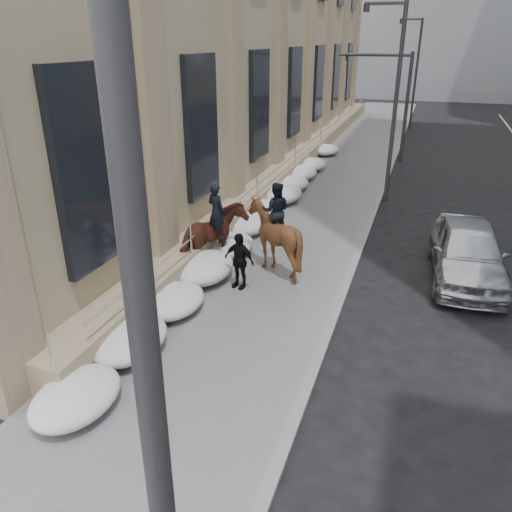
% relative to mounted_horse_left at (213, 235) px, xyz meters
% --- Properties ---
extents(ground, '(140.00, 140.00, 0.00)m').
position_rel_mounted_horse_left_xyz_m(ground, '(1.50, -4.89, -1.16)').
color(ground, black).
rests_on(ground, ground).
extents(sidewalk, '(5.00, 80.00, 0.12)m').
position_rel_mounted_horse_left_xyz_m(sidewalk, '(1.50, 5.11, -1.10)').
color(sidewalk, '#5A5A5D').
rests_on(sidewalk, ground).
extents(curb, '(0.24, 80.00, 0.12)m').
position_rel_mounted_horse_left_xyz_m(curb, '(4.12, 5.11, -1.10)').
color(curb, slate).
rests_on(curb, ground).
extents(bg_building_far, '(24.00, 12.00, 20.00)m').
position_rel_mounted_horse_left_xyz_m(bg_building_far, '(-4.50, 67.11, 8.84)').
color(bg_building_far, gray).
rests_on(bg_building_far, ground).
extents(streetlight_near, '(1.71, 0.24, 8.00)m').
position_rel_mounted_horse_left_xyz_m(streetlight_near, '(4.24, -10.89, 3.42)').
color(streetlight_near, '#2D2D30').
rests_on(streetlight_near, ground).
extents(streetlight_mid, '(1.71, 0.24, 8.00)m').
position_rel_mounted_horse_left_xyz_m(streetlight_mid, '(4.24, 9.11, 3.42)').
color(streetlight_mid, '#2D2D30').
rests_on(streetlight_mid, ground).
extents(streetlight_far, '(1.71, 0.24, 8.00)m').
position_rel_mounted_horse_left_xyz_m(streetlight_far, '(4.24, 29.11, 3.42)').
color(streetlight_far, '#2D2D30').
rests_on(streetlight_far, ground).
extents(traffic_signal, '(4.10, 0.22, 6.00)m').
position_rel_mounted_horse_left_xyz_m(traffic_signal, '(3.57, 17.11, 2.84)').
color(traffic_signal, '#2D2D30').
rests_on(traffic_signal, ground).
extents(snow_bank, '(1.70, 18.10, 0.76)m').
position_rel_mounted_horse_left_xyz_m(snow_bank, '(0.08, 3.22, -0.69)').
color(snow_bank, silver).
rests_on(snow_bank, sidewalk).
extents(mounted_horse_left, '(1.81, 2.52, 2.63)m').
position_rel_mounted_horse_left_xyz_m(mounted_horse_left, '(0.00, 0.00, 0.00)').
color(mounted_horse_left, '#462015').
rests_on(mounted_horse_left, sidewalk).
extents(mounted_horse_right, '(2.14, 2.31, 2.74)m').
position_rel_mounted_horse_left_xyz_m(mounted_horse_right, '(1.85, 0.35, 0.13)').
color(mounted_horse_right, '#3F2412').
rests_on(mounted_horse_right, sidewalk).
extents(pedestrian, '(1.03, 0.62, 1.65)m').
position_rel_mounted_horse_left_xyz_m(pedestrian, '(1.24, -1.05, -0.22)').
color(pedestrian, black).
rests_on(pedestrian, sidewalk).
extents(car_silver, '(2.27, 5.11, 1.71)m').
position_rel_mounted_horse_left_xyz_m(car_silver, '(7.38, 1.92, -0.30)').
color(car_silver, '#AFB1B7').
rests_on(car_silver, ground).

